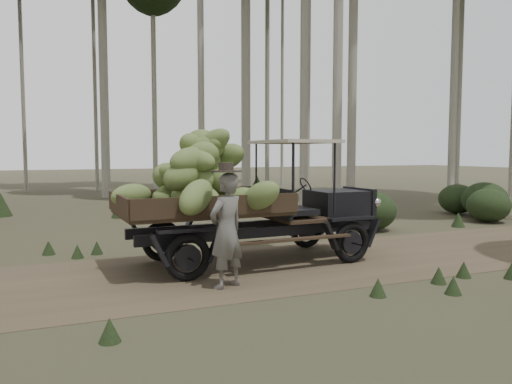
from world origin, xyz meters
The scene contains 5 objects.
ground centered at (0.00, 0.00, 0.00)m, with size 120.00×120.00×0.00m, color #473D2B.
dirt_track centered at (0.00, 0.00, 0.00)m, with size 70.00×4.00×0.01m, color brown.
banana_truck centered at (0.52, 0.42, 1.60)m, with size 5.68×2.67×2.82m.
farmer centered at (0.01, -1.09, 0.99)m, with size 0.83×0.71×2.09m.
undergrowth centered at (1.47, 0.33, 0.53)m, with size 23.20×23.20×1.28m.
Camera 1 is at (-2.72, -8.81, 2.26)m, focal length 35.00 mm.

